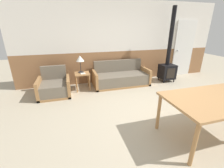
% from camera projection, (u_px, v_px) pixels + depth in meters
% --- Properties ---
extents(ground_plane, '(16.00, 16.00, 0.00)m').
position_uv_depth(ground_plane, '(163.00, 117.00, 3.31)').
color(ground_plane, '#B2A58C').
extents(wall_back, '(7.20, 0.06, 2.70)m').
position_uv_depth(wall_back, '(124.00, 43.00, 5.19)').
color(wall_back, '#8E603D').
rests_on(wall_back, ground_plane).
extents(couch, '(1.87, 0.80, 0.80)m').
position_uv_depth(couch, '(121.00, 78.00, 5.08)').
color(couch, '#9E7042').
rests_on(couch, ground_plane).
extents(armchair, '(0.88, 0.85, 0.79)m').
position_uv_depth(armchair, '(55.00, 87.00, 4.33)').
color(armchair, '#9E7042').
rests_on(armchair, ground_plane).
extents(side_table, '(0.45, 0.45, 0.54)m').
position_uv_depth(side_table, '(82.00, 76.00, 4.64)').
color(side_table, '#9E7042').
rests_on(side_table, ground_plane).
extents(table_lamp, '(0.24, 0.24, 0.53)m').
position_uv_depth(table_lamp, '(80.00, 59.00, 4.51)').
color(table_lamp, '#262628').
rests_on(table_lamp, side_table).
extents(book_stack, '(0.15, 0.12, 0.02)m').
position_uv_depth(book_stack, '(83.00, 73.00, 4.52)').
color(book_stack, white).
rests_on(book_stack, side_table).
extents(dining_table, '(1.60, 0.99, 0.76)m').
position_uv_depth(dining_table, '(214.00, 102.00, 2.50)').
color(dining_table, '#B27F4C').
rests_on(dining_table, ground_plane).
extents(wood_stove, '(0.51, 0.45, 2.49)m').
position_uv_depth(wood_stove, '(168.00, 64.00, 5.31)').
color(wood_stove, black).
rests_on(wood_stove, ground_plane).
extents(entry_door, '(0.85, 0.09, 2.10)m').
position_uv_depth(entry_door, '(183.00, 49.00, 5.89)').
color(entry_door, white).
rests_on(entry_door, ground_plane).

